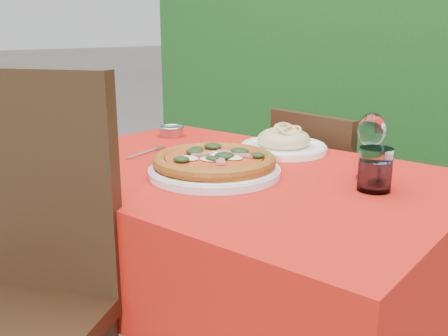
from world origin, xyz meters
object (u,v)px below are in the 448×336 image
Objects in this scene: pasta_plate at (284,143)px; fork at (142,153)px; steel_ramekin at (171,132)px; pizza_plate at (214,164)px; wine_glass at (372,133)px; chair_far at (323,202)px; water_glass at (375,171)px.

pasta_plate reaches higher than fork.
fork is 2.27× the size of steel_ramekin.
pizza_plate is 1.30× the size of pasta_plate.
pizza_plate is at bearing -146.46° from wine_glass.
chair_far is at bearing 129.07° from wine_glass.
fork is at bearing -164.15° from wine_glass.
wine_glass is 2.01× the size of steel_ramekin.
water_glass is 0.90m from steel_ramekin.
steel_ramekin is (-0.83, 0.08, -0.11)m from wine_glass.
pizza_plate is 3.38× the size of water_glass.
water_glass is 0.60× the size of wine_glass.
fork is 0.31m from steel_ramekin.
chair_far is 2.93× the size of pasta_plate.
steel_ramekin is (-0.47, -0.05, -0.01)m from pasta_plate.
chair_far is at bearing 91.07° from pizza_plate.
water_glass is at bearing -2.13° from fork.
steel_ramekin is (-0.88, 0.16, -0.03)m from water_glass.
water_glass reaches higher than chair_far.
steel_ramekin is at bearing -173.51° from pasta_plate.
wine_glass is at bearing 33.54° from pizza_plate.
water_glass is (0.40, 0.15, 0.02)m from pizza_plate.
pasta_plate is 1.40× the size of fork.
wine_glass is (-0.05, 0.08, 0.08)m from water_glass.
water_glass reaches higher than steel_ramekin.
water_glass is (0.41, -0.21, 0.02)m from pasta_plate.
fork is at bearing -135.82° from pasta_plate.
wine_glass is (0.36, -0.45, 0.39)m from chair_far.
steel_ramekin is at bearing 147.20° from pizza_plate.
wine_glass is at bearing 121.47° from water_glass.
pizza_plate is at bearing -32.80° from steel_ramekin.
steel_ramekin is (-0.14, 0.27, 0.01)m from fork.
chair_far reaches higher than pizza_plate.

